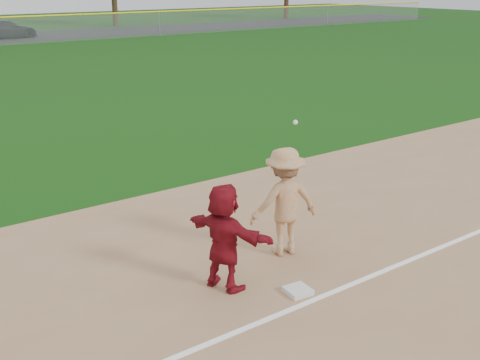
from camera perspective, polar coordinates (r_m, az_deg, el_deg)
ground at (r=10.22m, az=5.09°, el=-9.10°), size 160.00×160.00×0.00m
foul_line at (r=9.70m, az=8.28°, el=-10.68°), size 60.00×0.10×0.01m
first_base at (r=9.67m, az=5.50°, el=-10.41°), size 0.42×0.42×0.08m
base_runner at (r=9.45m, az=-1.51°, el=-5.41°), size 0.95×1.70×1.75m
car_right at (r=53.96m, az=-21.37°, el=13.16°), size 5.36×2.92×1.47m
first_base_play at (r=10.62m, az=4.23°, el=-2.06°), size 1.41×1.03×2.50m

